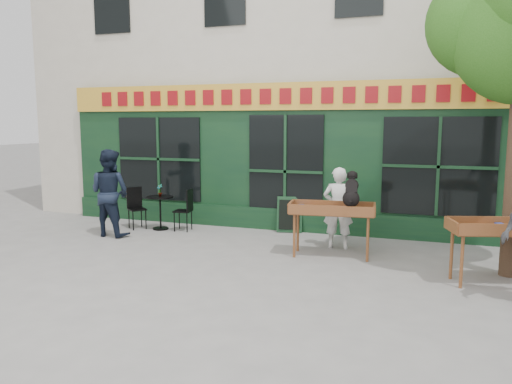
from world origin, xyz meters
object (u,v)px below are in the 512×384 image
at_px(book_cart_right, 502,231).
at_px(man_left, 110,193).
at_px(woman, 338,208).
at_px(bistro_table, 160,206).
at_px(book_cart_center, 332,212).
at_px(dog, 352,188).

relative_size(book_cart_right, man_left, 0.86).
bearing_deg(woman, bistro_table, -11.25).
bearing_deg(book_cart_right, woman, 136.44).
distance_m(book_cart_center, bistro_table, 4.26).
bearing_deg(dog, bistro_table, 160.41).
bearing_deg(bistro_table, woman, -4.92).
bearing_deg(man_left, woman, -169.79).
xyz_separation_m(dog, book_cart_right, (2.36, -0.67, -0.47)).
distance_m(book_cart_center, woman, 0.65).
bearing_deg(woman, book_cart_right, 146.81).
bearing_deg(book_cart_center, dog, -14.47).
relative_size(dog, bistro_table, 0.79).
bearing_deg(man_left, bistro_table, -124.10).
bearing_deg(book_cart_right, man_left, 157.04).
relative_size(woman, book_cart_right, 0.98).
xyz_separation_m(book_cart_center, woman, (0.00, 0.65, -0.03)).
height_order(woman, bistro_table, woman).
height_order(woman, book_cart_right, woman).
bearing_deg(dog, man_left, 171.94).
relative_size(book_cart_center, dog, 2.60).
bearing_deg(bistro_table, man_left, -127.87).
relative_size(book_cart_center, man_left, 0.83).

